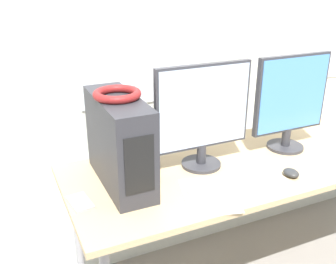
% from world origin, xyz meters
% --- Properties ---
extents(wall_back, '(8.00, 0.07, 2.70)m').
position_xyz_m(wall_back, '(0.00, 0.83, 1.35)').
color(wall_back, silver).
rests_on(wall_back, ground_plane).
extents(desk, '(2.14, 0.70, 0.78)m').
position_xyz_m(desk, '(0.00, 0.35, 0.72)').
color(desk, tan).
rests_on(desk, ground_plane).
extents(pc_tower, '(0.17, 0.49, 0.39)m').
position_xyz_m(pc_tower, '(-0.81, 0.41, 0.97)').
color(pc_tower, '#2D2D33').
rests_on(pc_tower, desk).
extents(headphones, '(0.20, 0.20, 0.03)m').
position_xyz_m(headphones, '(-0.81, 0.41, 1.19)').
color(headphones, maroon).
rests_on(headphones, pc_tower).
extents(monitor_main, '(0.47, 0.19, 0.50)m').
position_xyz_m(monitor_main, '(-0.41, 0.40, 1.05)').
color(monitor_main, '#333338').
rests_on(monitor_main, desk).
extents(monitor_right_near, '(0.43, 0.19, 0.50)m').
position_xyz_m(monitor_right_near, '(0.10, 0.40, 1.04)').
color(monitor_right_near, '#333338').
rests_on(monitor_right_near, desk).
extents(keyboard, '(0.45, 0.13, 0.02)m').
position_xyz_m(keyboard, '(-0.37, 0.13, 0.79)').
color(keyboard, silver).
rests_on(keyboard, desk).
extents(mouse, '(0.06, 0.08, 0.03)m').
position_xyz_m(mouse, '(-0.08, 0.14, 0.80)').
color(mouse, '#2D2D2D').
rests_on(mouse, desk).
extents(cell_phone, '(0.09, 0.14, 0.01)m').
position_xyz_m(cell_phone, '(-1.02, 0.31, 0.78)').
color(cell_phone, '#99999E').
rests_on(cell_phone, desk).
extents(paper_sheet_left, '(0.28, 0.34, 0.00)m').
position_xyz_m(paper_sheet_left, '(-0.51, 0.15, 0.78)').
color(paper_sheet_left, white).
rests_on(paper_sheet_left, desk).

